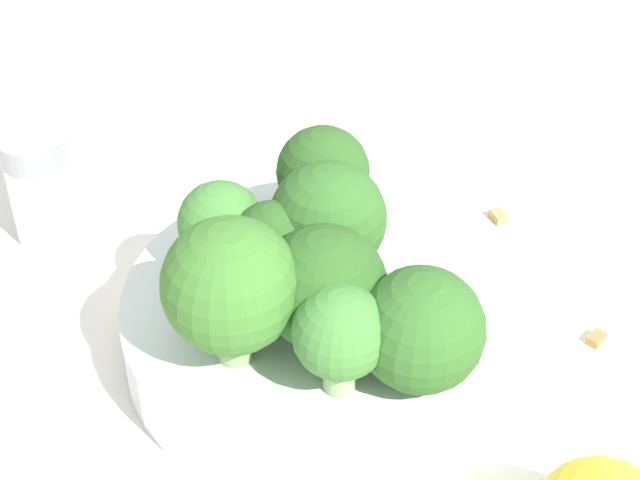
% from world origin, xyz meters
% --- Properties ---
extents(ground_plane, '(3.00, 3.00, 0.00)m').
position_xyz_m(ground_plane, '(0.00, 0.00, 0.00)').
color(ground_plane, silver).
extents(bowl, '(0.18, 0.18, 0.03)m').
position_xyz_m(bowl, '(0.00, 0.00, 0.02)').
color(bowl, silver).
rests_on(bowl, ground_plane).
extents(broccoli_floret_0, '(0.05, 0.05, 0.06)m').
position_xyz_m(broccoli_floret_0, '(0.02, 0.00, 0.07)').
color(broccoli_floret_0, '#84AD66').
rests_on(broccoli_floret_0, bowl).
extents(broccoli_floret_1, '(0.05, 0.05, 0.06)m').
position_xyz_m(broccoli_floret_1, '(-0.02, -0.01, 0.06)').
color(broccoli_floret_1, '#7A9E5B').
rests_on(broccoli_floret_1, bowl).
extents(broccoli_floret_2, '(0.04, 0.04, 0.05)m').
position_xyz_m(broccoli_floret_2, '(0.06, 0.01, 0.06)').
color(broccoli_floret_2, '#7A9E5B').
rests_on(broccoli_floret_2, bowl).
extents(broccoli_floret_3, '(0.04, 0.04, 0.05)m').
position_xyz_m(broccoli_floret_3, '(-0.05, -0.02, 0.06)').
color(broccoli_floret_3, '#8EB770').
rests_on(broccoli_floret_3, bowl).
extents(broccoli_floret_4, '(0.04, 0.04, 0.05)m').
position_xyz_m(broccoli_floret_4, '(0.01, 0.05, 0.06)').
color(broccoli_floret_4, '#8EB770').
rests_on(broccoli_floret_4, bowl).
extents(broccoli_floret_5, '(0.06, 0.06, 0.07)m').
position_xyz_m(broccoli_floret_5, '(-0.04, 0.03, 0.07)').
color(broccoli_floret_5, '#84AD66').
rests_on(broccoli_floret_5, bowl).
extents(broccoli_floret_6, '(0.05, 0.05, 0.05)m').
position_xyz_m(broccoli_floret_6, '(-0.04, -0.05, 0.06)').
color(broccoli_floret_6, '#8EB770').
rests_on(broccoli_floret_6, bowl).
extents(broccoli_floret_7, '(0.04, 0.04, 0.05)m').
position_xyz_m(broccoli_floret_7, '(-0.00, 0.02, 0.06)').
color(broccoli_floret_7, '#8EB770').
rests_on(broccoli_floret_7, bowl).
extents(pepper_shaker, '(0.04, 0.04, 0.06)m').
position_xyz_m(pepper_shaker, '(0.05, 0.16, 0.03)').
color(pepper_shaker, silver).
rests_on(pepper_shaker, ground_plane).
extents(almond_crumb_0, '(0.01, 0.01, 0.01)m').
position_xyz_m(almond_crumb_0, '(0.03, -0.13, 0.00)').
color(almond_crumb_0, olive).
rests_on(almond_crumb_0, ground_plane).
extents(almond_crumb_2, '(0.01, 0.01, 0.01)m').
position_xyz_m(almond_crumb_2, '(0.12, -0.07, 0.00)').
color(almond_crumb_2, '#AD7F4C').
rests_on(almond_crumb_2, ground_plane).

